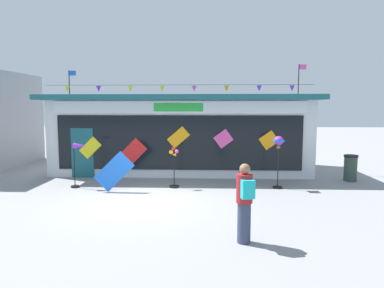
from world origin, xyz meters
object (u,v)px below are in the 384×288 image
(wind_spinner_center_left, at_px, (279,148))
(trash_bin, at_px, (350,168))
(kite_shop_building, at_px, (182,133))
(wind_spinner_left, at_px, (174,165))
(wind_spinner_far_left, at_px, (78,156))
(person_mid_plaza, at_px, (245,202))
(display_kite_on_ground, at_px, (114,171))

(wind_spinner_center_left, xyz_separation_m, trash_bin, (3.04, 1.34, -0.91))
(kite_shop_building, bearing_deg, wind_spinner_left, -90.40)
(wind_spinner_far_left, distance_m, wind_spinner_center_left, 7.02)
(wind_spinner_far_left, height_order, person_mid_plaza, person_mid_plaza)
(wind_spinner_far_left, bearing_deg, person_mid_plaza, -42.09)
(kite_shop_building, xyz_separation_m, wind_spinner_far_left, (-3.39, -3.72, -0.55))
(wind_spinner_far_left, xyz_separation_m, wind_spinner_left, (3.37, 0.14, -0.35))
(person_mid_plaza, distance_m, display_kite_on_ground, 5.81)
(wind_spinner_center_left, xyz_separation_m, display_kite_on_ground, (-5.60, -0.71, -0.74))
(wind_spinner_far_left, relative_size, wind_spinner_left, 1.10)
(wind_spinner_left, bearing_deg, person_mid_plaza, -68.45)
(wind_spinner_center_left, bearing_deg, person_mid_plaza, -108.72)
(person_mid_plaza, bearing_deg, wind_spinner_far_left, -55.76)
(kite_shop_building, relative_size, person_mid_plaza, 6.66)
(wind_spinner_left, xyz_separation_m, person_mid_plaza, (1.95, -4.94, 0.10))
(wind_spinner_left, distance_m, wind_spinner_center_left, 3.70)
(wind_spinner_far_left, relative_size, trash_bin, 1.57)
(kite_shop_building, bearing_deg, wind_spinner_center_left, -44.23)
(wind_spinner_far_left, distance_m, wind_spinner_left, 3.39)
(kite_shop_building, height_order, trash_bin, kite_shop_building)
(person_mid_plaza, relative_size, display_kite_on_ground, 1.34)
(wind_spinner_far_left, height_order, wind_spinner_center_left, wind_spinner_center_left)
(wind_spinner_center_left, bearing_deg, wind_spinner_far_left, -178.42)
(kite_shop_building, xyz_separation_m, wind_spinner_center_left, (3.62, -3.52, -0.26))
(kite_shop_building, distance_m, wind_spinner_left, 3.69)
(kite_shop_building, height_order, wind_spinner_left, kite_shop_building)
(wind_spinner_left, relative_size, person_mid_plaza, 0.86)
(person_mid_plaza, distance_m, trash_bin, 7.92)
(wind_spinner_far_left, height_order, wind_spinner_left, wind_spinner_far_left)
(kite_shop_building, height_order, display_kite_on_ground, kite_shop_building)
(display_kite_on_ground, bearing_deg, person_mid_plaza, -47.63)
(wind_spinner_center_left, height_order, person_mid_plaza, wind_spinner_center_left)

